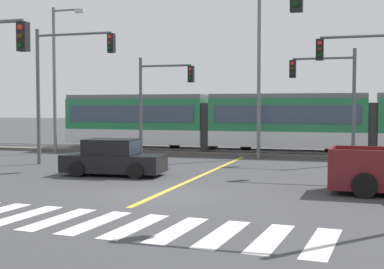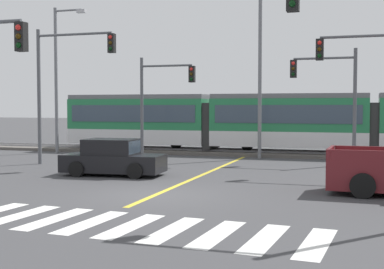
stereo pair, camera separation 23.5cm
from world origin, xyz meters
TOP-DOWN VIEW (x-y plane):
  - ground_plane at (0.00, 0.00)m, footprint 200.00×200.00m
  - track_bed at (0.00, 15.62)m, footprint 120.00×4.00m
  - rail_near at (0.00, 14.90)m, footprint 120.00×0.08m
  - rail_far at (0.00, 16.34)m, footprint 120.00×0.08m
  - light_rail_tram at (2.25, 15.62)m, footprint 28.00×2.64m
  - crosswalk_stripe_3 at (-2.19, -4.09)m, footprint 0.76×2.83m
  - crosswalk_stripe_4 at (-1.10, -4.17)m, footprint 0.76×2.83m
  - crosswalk_stripe_5 at (0.00, -4.25)m, footprint 0.76×2.83m
  - crosswalk_stripe_6 at (1.10, -4.33)m, footprint 0.76×2.83m
  - crosswalk_stripe_7 at (2.19, -4.40)m, footprint 0.76×2.83m
  - crosswalk_stripe_8 at (3.29, -4.48)m, footprint 0.76×2.83m
  - crosswalk_stripe_9 at (4.39, -4.56)m, footprint 0.76×2.83m
  - crosswalk_stripe_10 at (5.49, -4.64)m, footprint 0.76×2.83m
  - lane_centre_line at (0.00, 5.69)m, footprint 0.20×15.87m
  - sedan_crossing at (-3.51, 4.12)m, footprint 4.31×2.13m
  - traffic_light_far_right at (4.90, 11.47)m, footprint 3.25×0.38m
  - traffic_light_mid_right at (7.20, 7.32)m, footprint 4.25×0.38m
  - traffic_light_mid_left at (-7.58, 6.99)m, footprint 4.25×0.38m
  - traffic_light_far_left at (-4.50, 12.12)m, footprint 3.25×0.38m
  - street_lamp_west at (-11.42, 12.84)m, footprint 2.18×0.28m
  - street_lamp_centre at (1.15, 13.11)m, footprint 2.16×0.28m

SIDE VIEW (x-z plane):
  - ground_plane at x=0.00m, z-range 0.00..0.00m
  - lane_centre_line at x=0.00m, z-range 0.00..0.01m
  - crosswalk_stripe_3 at x=-2.19m, z-range 0.00..0.01m
  - crosswalk_stripe_4 at x=-1.10m, z-range 0.00..0.01m
  - crosswalk_stripe_5 at x=0.00m, z-range 0.00..0.01m
  - crosswalk_stripe_6 at x=1.10m, z-range 0.00..0.01m
  - crosswalk_stripe_7 at x=2.19m, z-range 0.00..0.01m
  - crosswalk_stripe_8 at x=3.29m, z-range 0.00..0.01m
  - crosswalk_stripe_9 at x=4.39m, z-range 0.00..0.01m
  - crosswalk_stripe_10 at x=5.49m, z-range 0.00..0.01m
  - track_bed at x=0.00m, z-range 0.00..0.18m
  - rail_near at x=0.00m, z-range 0.18..0.28m
  - rail_far at x=0.00m, z-range 0.18..0.28m
  - sedan_crossing at x=-3.51m, z-range -0.06..1.46m
  - light_rail_tram at x=2.25m, z-range 0.33..3.76m
  - traffic_light_far_left at x=-4.50m, z-range 0.86..6.49m
  - traffic_light_far_right at x=4.90m, z-range 0.89..6.62m
  - traffic_light_mid_right at x=7.20m, z-range 0.99..7.33m
  - traffic_light_mid_left at x=-7.58m, z-range 1.13..7.79m
  - street_lamp_west at x=-11.42m, z-range 0.58..9.46m
  - street_lamp_centre at x=1.15m, z-range 0.59..10.58m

